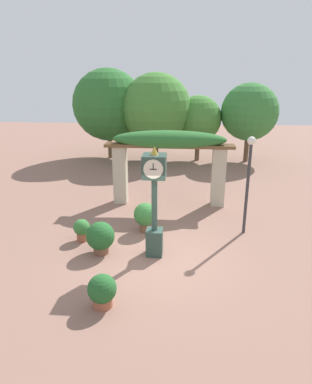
# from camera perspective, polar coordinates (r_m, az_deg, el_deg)

# --- Properties ---
(ground_plane) EXTENTS (60.00, 60.00, 0.00)m
(ground_plane) POSITION_cam_1_polar(r_m,az_deg,el_deg) (10.03, 0.67, -10.98)
(ground_plane) COLOR #8E6656
(pedestal_clock) EXTENTS (0.63, 0.68, 3.21)m
(pedestal_clock) POSITION_cam_1_polar(r_m,az_deg,el_deg) (9.52, -0.26, -0.88)
(pedestal_clock) COLOR #2D473D
(pedestal_clock) RESTS_ON ground
(pergola) EXTENTS (5.07, 1.12, 3.00)m
(pergola) POSITION_cam_1_polar(r_m,az_deg,el_deg) (13.53, 2.20, 7.12)
(pergola) COLOR #BCB299
(pergola) RESTS_ON ground
(potted_plant_near_left) EXTENTS (0.77, 0.77, 1.01)m
(potted_plant_near_left) POSITION_cam_1_polar(r_m,az_deg,el_deg) (11.42, -1.80, -3.92)
(potted_plant_near_left) COLOR brown
(potted_plant_near_left) RESTS_ON ground
(potted_plant_near_right) EXTENTS (0.84, 0.84, 0.98)m
(potted_plant_near_right) POSITION_cam_1_polar(r_m,az_deg,el_deg) (10.20, -9.25, -7.40)
(potted_plant_near_right) COLOR brown
(potted_plant_near_right) RESTS_ON ground
(potted_plant_far_left) EXTENTS (0.66, 0.66, 0.79)m
(potted_plant_far_left) POSITION_cam_1_polar(r_m,az_deg,el_deg) (8.07, -8.97, -15.89)
(potted_plant_far_left) COLOR #9E563D
(potted_plant_far_left) RESTS_ON ground
(potted_plant_far_right) EXTENTS (0.52, 0.52, 0.72)m
(potted_plant_far_right) POSITION_cam_1_polar(r_m,az_deg,el_deg) (11.12, -12.29, -6.04)
(potted_plant_far_right) COLOR #9E563D
(potted_plant_far_right) RESTS_ON ground
(lamp_post) EXTENTS (0.26, 0.26, 3.23)m
(lamp_post) POSITION_cam_1_polar(r_m,az_deg,el_deg) (11.24, 15.18, 3.11)
(lamp_post) COLOR #333338
(lamp_post) RESTS_ON ground
(tree_line) EXTENTS (12.45, 4.90, 5.53)m
(tree_line) POSITION_cam_1_polar(r_m,az_deg,el_deg) (21.30, 0.30, 13.70)
(tree_line) COLOR brown
(tree_line) RESTS_ON ground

